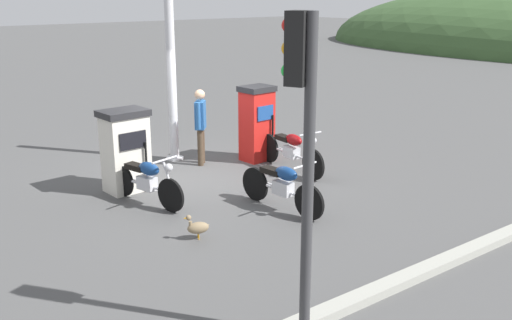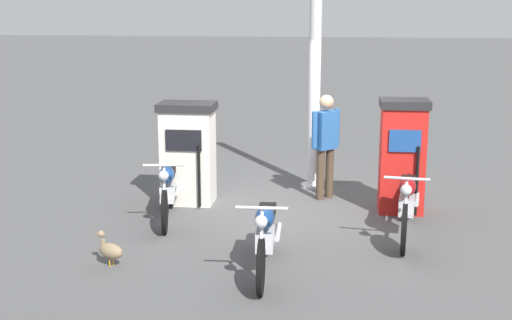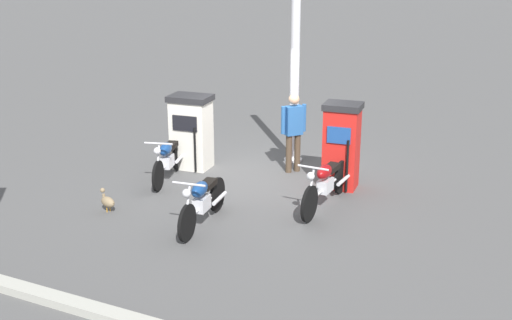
# 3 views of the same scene
# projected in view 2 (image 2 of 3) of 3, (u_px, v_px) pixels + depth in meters

# --- Properties ---
(ground_plane) EXTENTS (120.00, 120.00, 0.00)m
(ground_plane) POSITION_uv_depth(u_px,v_px,m) (291.00, 209.00, 10.34)
(ground_plane) COLOR #4C4C4C
(fuel_pump_near) EXTENTS (0.68, 0.88, 1.58)m
(fuel_pump_near) POSITION_uv_depth(u_px,v_px,m) (188.00, 152.00, 10.52)
(fuel_pump_near) COLOR silver
(fuel_pump_near) RESTS_ON ground
(fuel_pump_far) EXTENTS (0.63, 0.73, 1.70)m
(fuel_pump_far) POSITION_uv_depth(u_px,v_px,m) (402.00, 156.00, 10.03)
(fuel_pump_far) COLOR red
(fuel_pump_far) RESTS_ON ground
(motorcycle_near_pump) EXTENTS (1.88, 0.61, 0.94)m
(motorcycle_near_pump) POSITION_uv_depth(u_px,v_px,m) (168.00, 188.00, 9.73)
(motorcycle_near_pump) COLOR black
(motorcycle_near_pump) RESTS_ON ground
(motorcycle_far_pump) EXTENTS (2.19, 0.59, 0.96)m
(motorcycle_far_pump) POSITION_uv_depth(u_px,v_px,m) (407.00, 201.00, 9.04)
(motorcycle_far_pump) COLOR black
(motorcycle_far_pump) RESTS_ON ground
(motorcycle_extra) EXTENTS (1.94, 0.56, 0.95)m
(motorcycle_extra) POSITION_uv_depth(u_px,v_px,m) (265.00, 234.00, 7.77)
(motorcycle_extra) COLOR black
(motorcycle_extra) RESTS_ON ground
(attendant_person) EXTENTS (0.47, 0.46, 1.67)m
(attendant_person) POSITION_uv_depth(u_px,v_px,m) (326.00, 140.00, 10.70)
(attendant_person) COLOR #473828
(attendant_person) RESTS_ON ground
(wandering_duck) EXTENTS (0.28, 0.41, 0.42)m
(wandering_duck) POSITION_uv_depth(u_px,v_px,m) (110.00, 250.00, 8.02)
(wandering_duck) COLOR #847051
(wandering_duck) RESTS_ON ground
(canopy_support_pole) EXTENTS (0.40, 0.40, 4.10)m
(canopy_support_pole) POSITION_uv_depth(u_px,v_px,m) (315.00, 71.00, 11.21)
(canopy_support_pole) COLOR silver
(canopy_support_pole) RESTS_ON ground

